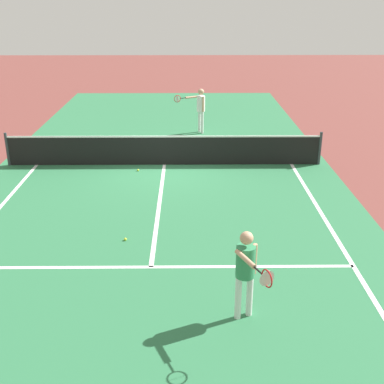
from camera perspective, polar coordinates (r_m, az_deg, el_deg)
The scene contains 10 objects.
ground_plane at distance 15.94m, azimuth -3.21°, elevation 3.18°, with size 60.00×60.00×0.00m, color brown.
court_surface_inbounds at distance 15.94m, azimuth -3.21°, elevation 3.18°, with size 10.62×24.40×0.00m, color #2D7247.
line_sideline_right at distance 11.00m, azimuth 17.45°, elevation -6.95°, with size 0.10×11.89×0.01m, color white.
line_service_near at distance 10.11m, azimuth -4.77°, elevation -8.63°, with size 8.22×0.10×0.01m, color white.
line_center_service at distance 12.96m, azimuth -3.81°, elevation -1.39°, with size 0.10×6.40×0.01m, color white.
net at distance 15.79m, azimuth -3.25°, elevation 4.87°, with size 10.06×0.09×1.07m.
player_near at distance 8.19m, azimuth 6.27°, elevation -8.54°, with size 0.51×1.18×1.61m.
player_far at distance 19.41m, azimuth 0.96°, elevation 9.97°, with size 1.20×0.58×1.73m.
tennis_ball_mid_court at distance 11.17m, azimuth -7.72°, elevation -5.43°, with size 0.07×0.07×0.07m, color #CCE033.
tennis_ball_near_net at distance 15.41m, azimuth -6.26°, elevation 2.53°, with size 0.07×0.07×0.07m, color #CCE033.
Camera 1 is at (0.75, -15.07, 5.15)m, focal length 46.13 mm.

